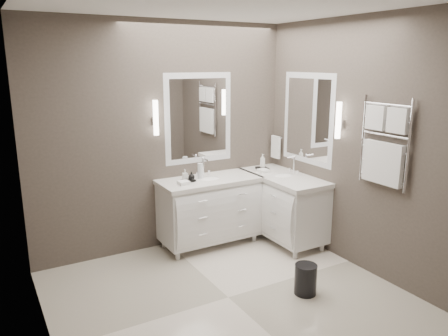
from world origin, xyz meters
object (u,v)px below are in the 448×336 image
vanity_back (209,207)px  waste_bin (306,279)px  vanity_right (283,203)px  towel_ladder (384,148)px

vanity_back → waste_bin: vanity_back is taller
waste_bin → vanity_right: bearing=62.5°
vanity_right → towel_ladder: 1.60m
vanity_back → towel_ladder: bearing=-55.9°
vanity_right → towel_ladder: bearing=-80.2°
vanity_back → vanity_right: bearing=-20.4°
vanity_back → waste_bin: 1.59m
vanity_back → waste_bin: bearing=-80.9°
towel_ladder → waste_bin: 1.51m
vanity_right → waste_bin: 1.41m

